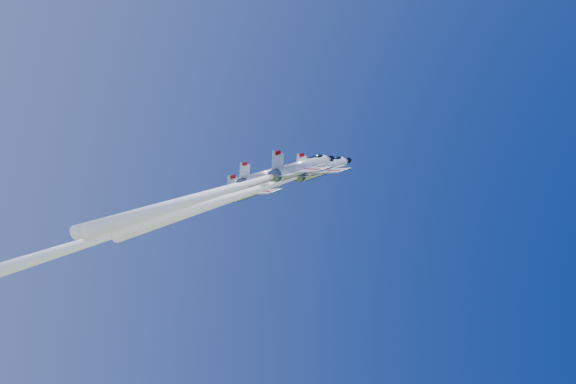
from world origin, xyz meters
TOP-DOWN VIEW (x-y plane):
  - jet_lead at (-6.71, -3.47)m, footprint 37.55×14.47m
  - jet_left at (-20.16, 3.42)m, footprint 46.88×17.52m
  - jet_right at (-12.81, -6.95)m, footprint 35.44×13.78m
  - jet_slot at (-14.33, -1.62)m, footprint 31.13×12.05m

SIDE VIEW (x-z plane):
  - jet_left at x=-20.16m, z-range 52.76..98.73m
  - jet_slot at x=-14.33m, z-range 66.61..92.92m
  - jet_right at x=-12.81m, z-range 64.94..94.70m
  - jet_lead at x=-6.71m, z-range 65.35..97.59m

